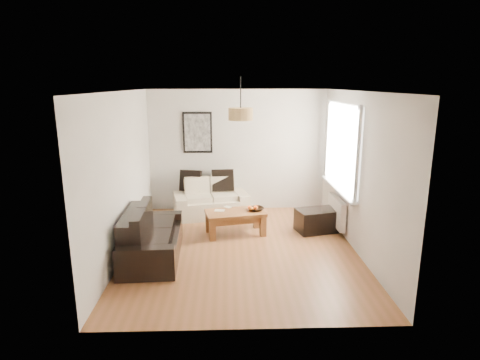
{
  "coord_description": "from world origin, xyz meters",
  "views": [
    {
      "loc": [
        -0.23,
        -6.22,
        2.72
      ],
      "look_at": [
        0.0,
        0.6,
        1.05
      ],
      "focal_mm": 29.71,
      "sensor_mm": 36.0,
      "label": 1
    }
  ],
  "objects_px": {
    "ottoman": "(317,220)",
    "loveseat_cream": "(211,198)",
    "coffee_table": "(235,223)",
    "sofa_leather": "(152,235)"
  },
  "relations": [
    {
      "from": "loveseat_cream",
      "to": "sofa_leather",
      "type": "bearing_deg",
      "value": -124.66
    },
    {
      "from": "sofa_leather",
      "to": "coffee_table",
      "type": "relative_size",
      "value": 1.63
    },
    {
      "from": "sofa_leather",
      "to": "ottoman",
      "type": "distance_m",
      "value": 3.07
    },
    {
      "from": "sofa_leather",
      "to": "coffee_table",
      "type": "xyz_separation_m",
      "value": [
        1.35,
        0.95,
        -0.16
      ]
    },
    {
      "from": "ottoman",
      "to": "loveseat_cream",
      "type": "bearing_deg",
      "value": 153.78
    },
    {
      "from": "loveseat_cream",
      "to": "coffee_table",
      "type": "relative_size",
      "value": 1.41
    },
    {
      "from": "coffee_table",
      "to": "ottoman",
      "type": "relative_size",
      "value": 1.44
    },
    {
      "from": "coffee_table",
      "to": "loveseat_cream",
      "type": "bearing_deg",
      "value": 114.25
    },
    {
      "from": "sofa_leather",
      "to": "coffee_table",
      "type": "height_order",
      "value": "sofa_leather"
    },
    {
      "from": "loveseat_cream",
      "to": "ottoman",
      "type": "xyz_separation_m",
      "value": [
        2.02,
        -1.0,
        -0.16
      ]
    }
  ]
}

